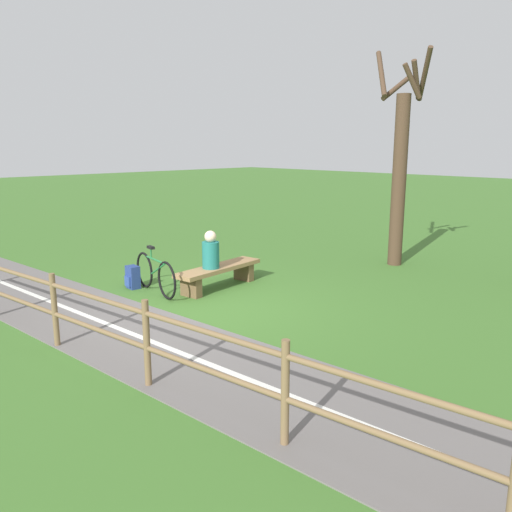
# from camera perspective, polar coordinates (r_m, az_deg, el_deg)

# --- Properties ---
(ground_plane) EXTENTS (80.00, 80.00, 0.00)m
(ground_plane) POSITION_cam_1_polar(r_m,az_deg,el_deg) (9.10, -6.06, -5.72)
(ground_plane) COLOR #3D6B28
(paved_path) EXTENTS (4.68, 36.05, 0.02)m
(paved_path) POSITION_cam_1_polar(r_m,az_deg,el_deg) (5.69, 10.05, -17.29)
(paved_path) COLOR #66605E
(paved_path) RESTS_ON ground_plane
(path_centre_line) EXTENTS (2.44, 31.92, 0.00)m
(path_centre_line) POSITION_cam_1_polar(r_m,az_deg,el_deg) (5.68, 10.05, -17.20)
(path_centre_line) COLOR silver
(path_centre_line) RESTS_ON paved_path
(bench) EXTENTS (2.09, 0.71, 0.44)m
(bench) POSITION_cam_1_polar(r_m,az_deg,el_deg) (10.25, -4.12, -1.80)
(bench) COLOR #937047
(bench) RESTS_ON ground_plane
(person_seated) EXTENTS (0.37, 0.37, 0.73)m
(person_seated) POSITION_cam_1_polar(r_m,az_deg,el_deg) (9.99, -5.01, 0.46)
(person_seated) COLOR #1E6B66
(person_seated) RESTS_ON bench
(bicycle) EXTENTS (0.32, 1.70, 0.89)m
(bicycle) POSITION_cam_1_polar(r_m,az_deg,el_deg) (10.03, -11.04, -1.95)
(bicycle) COLOR black
(bicycle) RESTS_ON ground_plane
(backpack) EXTENTS (0.25, 0.29, 0.45)m
(backpack) POSITION_cam_1_polar(r_m,az_deg,el_deg) (10.50, -13.43, -2.30)
(backpack) COLOR navy
(backpack) RESTS_ON ground_plane
(fence_roadside) EXTENTS (2.14, 17.68, 1.06)m
(fence_roadside) POSITION_cam_1_polar(r_m,az_deg,el_deg) (4.50, 13.97, -16.88)
(fence_roadside) COLOR brown
(fence_roadside) RESTS_ON ground_plane
(tree_far_right) EXTENTS (1.46, 1.46, 4.87)m
(tree_far_right) POSITION_cam_1_polar(r_m,az_deg,el_deg) (12.42, 15.54, 9.37)
(tree_far_right) COLOR #473323
(tree_far_right) RESTS_ON ground_plane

